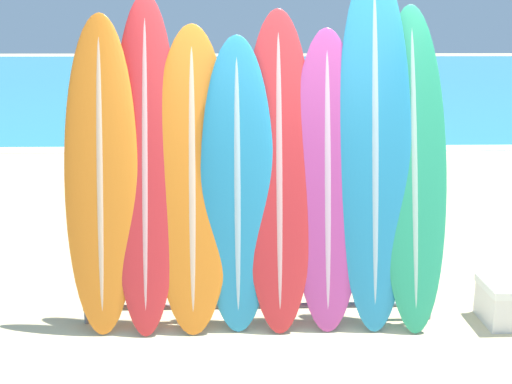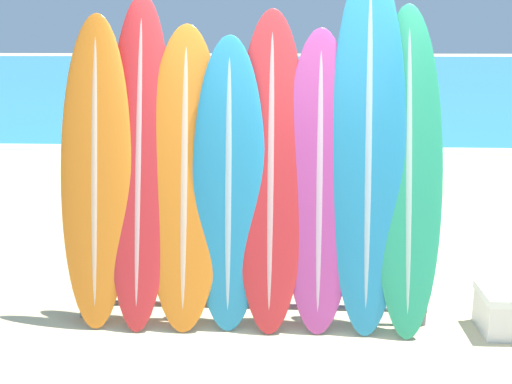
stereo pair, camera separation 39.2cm
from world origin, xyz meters
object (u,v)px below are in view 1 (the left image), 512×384
Objects in this scene: person_near_water at (312,109)px; person_far_left at (253,119)px; surfboard_slot_0 at (101,175)px; surfboard_slot_7 at (413,167)px; surfboard_slot_6 at (374,147)px; surfboard_slot_3 at (237,185)px; surfboard_slot_1 at (146,164)px; surfboard_slot_2 at (193,179)px; surfboard_slot_5 at (327,180)px; person_far_right at (179,152)px; surfboard_slot_4 at (279,171)px; person_mid_beach at (172,125)px; surfboard_rack at (259,267)px.

person_far_left is at bearing -7.06° from person_near_water.
surfboard_slot_7 is at bearing 0.90° from surfboard_slot_0.
surfboard_slot_3 is at bearing -176.10° from surfboard_slot_6.
person_near_water is (1.88, 5.62, -0.27)m from surfboard_slot_1.
surfboard_slot_0 is 4.45m from person_far_left.
surfboard_slot_2 is 1.28× the size of person_near_water.
person_far_left is at bearing 74.65° from surfboard_slot_0.
surfboard_slot_0 is 0.86× the size of surfboard_slot_6.
surfboard_slot_7 reaches higher than person_far_left.
surfboard_slot_5 is at bearing -1.92° from surfboard_slot_1.
surfboard_slot_5 reaches higher than person_far_right.
surfboard_slot_6 is at bearing 2.26° from surfboard_slot_4.
person_mid_beach is (-1.54, 3.81, -0.13)m from surfboard_slot_5.
surfboard_slot_1 is at bearing 174.26° from surfboard_slot_3.
person_far_left is at bearing 104.20° from surfboard_slot_7.
surfboard_slot_0 reaches higher than surfboard_slot_2.
surfboard_rack is 1.25× the size of surfboard_slot_3.
surfboard_rack is at bearing -8.39° from surfboard_slot_3.
surfboard_slot_1 reaches higher than surfboard_slot_0.
person_far_right is at bearing 117.62° from surfboard_slot_5.
surfboard_rack is 4.36m from person_far_left.
person_near_water is (0.57, 5.66, -0.14)m from surfboard_slot_5.
person_far_right is at bearing 107.83° from surfboard_rack.
surfboard_slot_4 is at bearing -179.13° from surfboard_slot_7.
surfboard_slot_0 reaches higher than person_near_water.
person_near_water is 3.66m from person_far_right.
surfboard_slot_6 is at bearing 1.52° from surfboard_slot_2.
surfboard_slot_0 reaches higher than person_far_left.
surfboard_slot_0 is 1.07× the size of surfboard_slot_3.
surfboard_slot_3 is 1.40× the size of person_far_right.
person_far_right is at bearing 90.27° from surfboard_slot_1.
surfboard_slot_7 reaches higher than person_mid_beach.
person_near_water is (1.54, 5.65, -0.16)m from surfboard_slot_2.
surfboard_slot_3 is (0.66, -0.07, -0.15)m from surfboard_slot_1.
surfboard_slot_4 is (0.30, 0.04, 0.09)m from surfboard_slot_3.
surfboard_slot_1 is 1.36× the size of person_far_left.
surfboard_slot_3 is at bearing -1.16° from surfboard_slot_0.
person_far_left is (1.18, 4.29, -0.17)m from surfboard_slot_0.
surfboard_slot_5 reaches higher than person_mid_beach.
surfboard_slot_7 is (1.94, -0.01, -0.04)m from surfboard_slot_1.
person_far_right is (-0.01, 2.48, -0.38)m from surfboard_slot_1.
surfboard_slot_4 reaches higher than surfboard_slot_0.
surfboard_slot_4 reaches higher than surfboard_slot_2.
surfboard_slot_6 is at bearing 26.99° from person_near_water.
surfboard_slot_7 reaches higher than person_near_water.
person_mid_beach is at bearing 116.55° from surfboard_slot_6.
surfboard_slot_4 is (1.27, 0.02, 0.02)m from surfboard_slot_0.
surfboard_slot_0 is at bearing -76.93° from person_far_left.
surfboard_slot_3 is 0.65m from surfboard_slot_5.
surfboard_rack is 1.14× the size of surfboard_slot_4.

